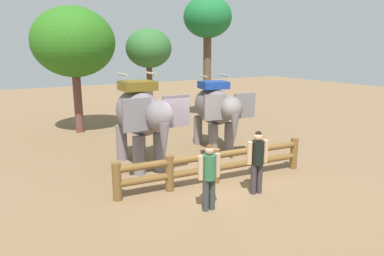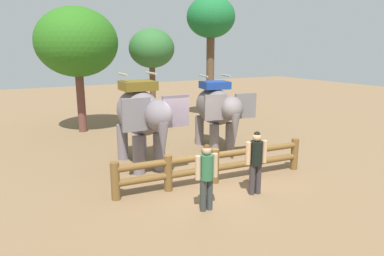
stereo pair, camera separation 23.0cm
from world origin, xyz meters
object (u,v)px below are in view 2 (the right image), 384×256
(tree_back_center, at_px, (77,43))
(tree_far_right, at_px, (152,50))
(tree_far_left, at_px, (211,20))
(tourist_woman_in_black, at_px, (207,173))
(elephant_near_left, at_px, (141,115))
(elephant_center, at_px, (217,109))
(log_fence, at_px, (215,164))
(tourist_man_in_blue, at_px, (256,158))

(tree_back_center, bearing_deg, tree_far_right, 1.94)
(tree_far_left, xyz_separation_m, tree_far_right, (-3.24, 0.53, -1.53))
(tourist_woman_in_black, relative_size, tree_far_right, 0.35)
(elephant_near_left, distance_m, elephant_center, 3.32)
(elephant_center, relative_size, tree_far_right, 0.71)
(log_fence, height_order, tree_far_right, tree_far_right)
(tourist_woman_in_black, relative_size, tree_far_left, 0.26)
(tourist_man_in_blue, bearing_deg, elephant_near_left, 117.88)
(tourist_woman_in_black, height_order, tree_back_center, tree_back_center)
(tree_back_center, bearing_deg, tourist_woman_in_black, -84.45)
(tourist_woman_in_black, height_order, tree_far_left, tree_far_left)
(tree_far_left, distance_m, tree_far_right, 3.62)
(elephant_center, distance_m, tree_far_left, 7.19)
(tree_far_right, bearing_deg, tree_back_center, -178.06)
(log_fence, distance_m, tree_back_center, 9.64)
(tourist_woman_in_black, bearing_deg, elephant_near_left, 93.43)
(log_fence, height_order, elephant_center, elephant_center)
(tourist_man_in_blue, xyz_separation_m, tree_far_right, (1.07, 10.04, 2.86))
(tourist_woman_in_black, distance_m, tree_far_left, 12.26)
(tourist_man_in_blue, bearing_deg, tree_far_right, 83.90)
(tourist_woman_in_black, relative_size, tourist_man_in_blue, 0.96)
(log_fence, xyz_separation_m, tree_far_right, (1.61, 8.81, 3.30))
(tourist_man_in_blue, height_order, tree_back_center, tree_back_center)
(elephant_near_left, distance_m, tree_far_right, 7.37)
(elephant_near_left, xyz_separation_m, tree_back_center, (-0.75, 6.26, 2.43))
(log_fence, xyz_separation_m, tree_back_center, (-2.15, 8.68, 3.61))
(elephant_near_left, relative_size, tree_far_left, 0.55)
(elephant_near_left, height_order, tree_far_right, tree_far_right)
(elephant_near_left, height_order, elephant_center, elephant_near_left)
(tree_far_left, bearing_deg, tourist_woman_in_black, -121.74)
(tree_back_center, bearing_deg, log_fence, -76.12)
(tourist_man_in_blue, xyz_separation_m, tree_back_center, (-2.68, 9.91, 3.18))
(tourist_man_in_blue, bearing_deg, tourist_woman_in_black, -172.81)
(elephant_center, height_order, tree_back_center, tree_back_center)
(tourist_man_in_blue, bearing_deg, log_fence, 113.62)
(elephant_near_left, xyz_separation_m, tourist_woman_in_black, (0.23, -3.87, -0.80))
(tourist_woman_in_black, distance_m, tourist_man_in_blue, 1.71)
(tree_far_left, relative_size, tree_far_right, 1.35)
(log_fence, height_order, tree_far_left, tree_far_left)
(elephant_near_left, height_order, tree_back_center, tree_back_center)
(tourist_woman_in_black, xyz_separation_m, tree_far_left, (6.01, 9.72, 4.43))
(tourist_woman_in_black, xyz_separation_m, tree_back_center, (-0.98, 10.12, 3.22))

